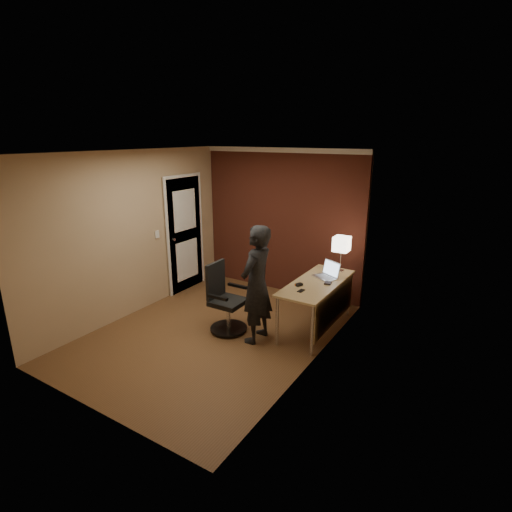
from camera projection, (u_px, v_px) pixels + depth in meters
name	position (u px, v px, depth m)	size (l,w,h in m)	color
room	(255.00, 218.00, 6.70)	(4.00, 4.00, 4.00)	brown
desk	(321.00, 291.00, 5.58)	(0.60, 1.50, 0.73)	tan
desk_lamp	(342.00, 244.00, 5.91)	(0.22, 0.22, 0.54)	silver
laptop	(328.00, 273.00, 5.75)	(0.41, 0.38, 0.23)	silver
mouse	(299.00, 285.00, 5.44)	(0.06, 0.10, 0.03)	black
phone	(301.00, 291.00, 5.25)	(0.06, 0.12, 0.01)	black
wallet	(328.00, 283.00, 5.51)	(0.09, 0.11, 0.02)	black
office_chair	(225.00, 302.00, 5.65)	(0.53, 0.55, 0.98)	black
person	(257.00, 285.00, 5.28)	(0.59, 0.39, 1.61)	black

